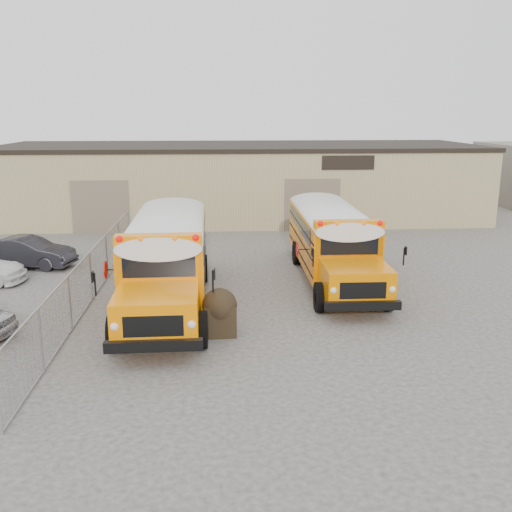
{
  "coord_description": "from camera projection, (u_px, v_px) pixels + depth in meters",
  "views": [
    {
      "loc": [
        -1.27,
        -17.18,
        6.69
      ],
      "look_at": [
        -0.0,
        2.87,
        1.6
      ],
      "focal_mm": 40.0,
      "sensor_mm": 36.0,
      "label": 1
    }
  ],
  "objects": [
    {
      "name": "ground",
      "position": [
        262.0,
        326.0,
        18.34
      ],
      "size": [
        120.0,
        120.0,
        0.0
      ],
      "primitive_type": "plane",
      "color": "#464240",
      "rests_on": "ground"
    },
    {
      "name": "warehouse",
      "position": [
        239.0,
        180.0,
        37.1
      ],
      "size": [
        30.2,
        10.2,
        4.67
      ],
      "color": "tan",
      "rests_on": "ground"
    },
    {
      "name": "chainlink_fence",
      "position": [
        91.0,
        276.0,
        20.65
      ],
      "size": [
        0.07,
        18.07,
        1.81
      ],
      "color": "#94979C",
      "rests_on": "ground"
    },
    {
      "name": "school_bus_left",
      "position": [
        177.0,
        218.0,
        26.76
      ],
      "size": [
        3.3,
        10.85,
        3.16
      ],
      "color": "#FF8200",
      "rests_on": "ground"
    },
    {
      "name": "school_bus_right",
      "position": [
        310.0,
        211.0,
        29.39
      ],
      "size": [
        3.11,
        10.25,
        2.99
      ],
      "color": "orange",
      "rests_on": "ground"
    },
    {
      "name": "tarp_bundle",
      "position": [
        220.0,
        311.0,
        17.49
      ],
      "size": [
        1.08,
        1.08,
        1.47
      ],
      "color": "black",
      "rests_on": "ground"
    },
    {
      "name": "car_dark",
      "position": [
        28.0,
        252.0,
        25.16
      ],
      "size": [
        4.31,
        2.3,
        1.35
      ],
      "primitive_type": "imported",
      "rotation": [
        0.0,
        0.0,
        1.35
      ],
      "color": "black",
      "rests_on": "ground"
    }
  ]
}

